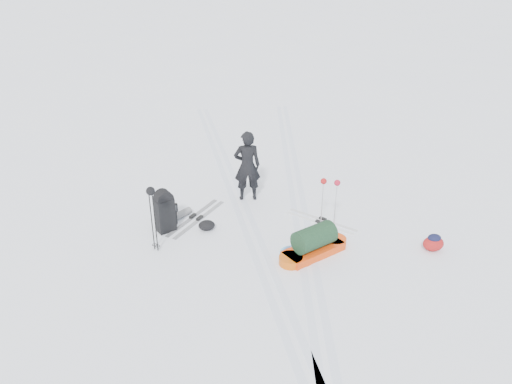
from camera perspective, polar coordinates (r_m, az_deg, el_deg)
ground at (r=10.70m, az=-0.49°, el=-4.78°), size 200.00×200.00×0.00m
snow_hill_backdrop at (r=135.32m, az=21.92°, el=-8.98°), size 359.50×192.00×162.45m
ski_tracks at (r=11.53m, az=1.93°, el=-2.28°), size 3.38×17.97×0.01m
skier at (r=11.75m, az=-1.01°, el=2.99°), size 0.64×0.43×1.73m
pulk_sled at (r=9.99m, az=6.63°, el=-5.89°), size 1.67×1.16×0.63m
expedition_rucksack at (r=10.83m, az=-10.14°, el=-2.13°), size 0.80×0.97×0.96m
ski_poles_black at (r=9.80m, az=-11.88°, el=-0.79°), size 0.18×0.18×1.42m
ski_poles_silver at (r=10.34m, az=8.45°, el=0.42°), size 0.38×0.24×1.27m
touring_skis_grey at (r=11.33m, az=-6.85°, el=-2.96°), size 1.36×1.70×0.07m
touring_skis_white at (r=11.23m, az=7.43°, el=-3.32°), size 1.39×1.34×0.06m
rope_coil at (r=10.07m, az=4.23°, el=-6.89°), size 0.56×0.56×0.06m
small_daypack at (r=10.69m, az=19.62°, el=-5.48°), size 0.53×0.48×0.36m
thermos_pair at (r=11.43m, az=-9.33°, el=-2.16°), size 0.19×0.30×0.29m
stuff_sack at (r=10.84m, az=-5.66°, el=-3.81°), size 0.41×0.35×0.22m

